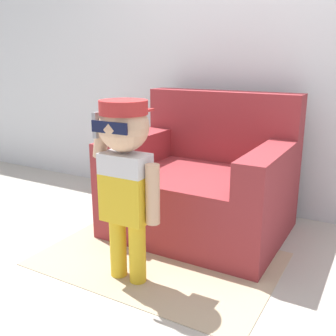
{
  "coord_description": "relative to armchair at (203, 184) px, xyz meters",
  "views": [
    {
      "loc": [
        0.82,
        -2.29,
        1.16
      ],
      "look_at": [
        -0.28,
        -0.36,
        0.54
      ],
      "focal_mm": 42.0,
      "sensor_mm": 36.0,
      "label": 1
    }
  ],
  "objects": [
    {
      "name": "ground_plane",
      "position": [
        0.25,
        -0.07,
        -0.33
      ],
      "size": [
        10.0,
        10.0,
        0.0
      ],
      "primitive_type": "plane",
      "color": "#ADA89E"
    },
    {
      "name": "wall_back",
      "position": [
        0.25,
        0.56,
        0.97
      ],
      "size": [
        10.0,
        0.05,
        2.6
      ],
      "color": "silver",
      "rests_on": "ground_plane"
    },
    {
      "name": "person_child",
      "position": [
        -0.07,
        -0.81,
        0.32
      ],
      "size": [
        0.4,
        0.3,
        0.97
      ],
      "color": "gold",
      "rests_on": "ground_plane"
    },
    {
      "name": "rug",
      "position": [
        -0.04,
        -0.54,
        -0.32
      ],
      "size": [
        1.38,
        0.93,
        0.01
      ],
      "color": "tan",
      "rests_on": "ground_plane"
    },
    {
      "name": "side_table",
      "position": [
        -0.84,
        0.15,
        -0.06
      ],
      "size": [
        0.29,
        0.29,
        0.43
      ],
      "color": "beige",
      "rests_on": "ground_plane"
    },
    {
      "name": "armchair",
      "position": [
        0.0,
        0.0,
        0.0
      ],
      "size": [
        1.13,
        0.91,
        0.94
      ],
      "color": "maroon",
      "rests_on": "ground_plane"
    }
  ]
}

